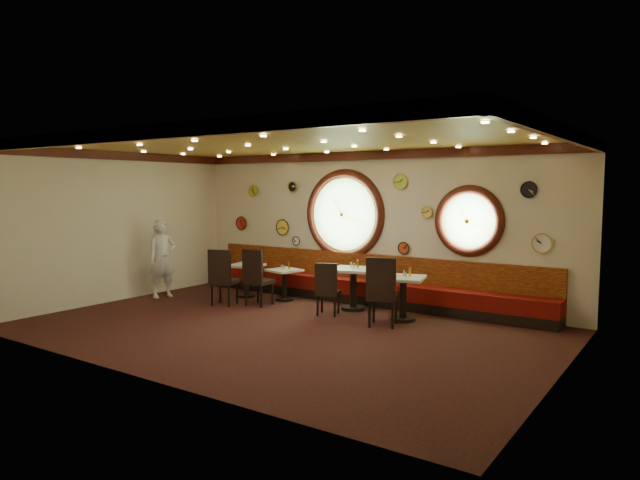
{
  "coord_description": "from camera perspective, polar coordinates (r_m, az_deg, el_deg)",
  "views": [
    {
      "loc": [
        5.99,
        -7.59,
        2.44
      ],
      "look_at": [
        0.24,
        0.8,
        1.5
      ],
      "focal_mm": 32.0,
      "sensor_mm": 36.0,
      "label": 1
    }
  ],
  "objects": [
    {
      "name": "wall_left",
      "position": [
        12.97,
        -19.68,
        1.27
      ],
      "size": [
        0.02,
        6.0,
        3.2
      ],
      "primitive_type": "cube",
      "color": "beige",
      "rests_on": "floor"
    },
    {
      "name": "wall_clock_8",
      "position": [
        14.28,
        -7.86,
        1.67
      ],
      "size": [
        0.32,
        0.03,
        0.32
      ],
      "primitive_type": "cylinder",
      "rotation": [
        1.57,
        0.0,
        0.0
      ],
      "color": "red",
      "rests_on": "wall_back"
    },
    {
      "name": "wall_clock_3",
      "position": [
        13.23,
        -2.38,
        -0.09
      ],
      "size": [
        0.2,
        0.03,
        0.2
      ],
      "primitive_type": "cylinder",
      "rotation": [
        1.57,
        0.0,
        0.0
      ],
      "color": "white",
      "rests_on": "wall_back"
    },
    {
      "name": "chair_d",
      "position": [
        10.01,
        6.22,
        -4.72
      ],
      "size": [
        0.66,
        0.66,
        0.77
      ],
      "rotation": [
        0.0,
        0.0,
        0.32
      ],
      "color": "black",
      "rests_on": "floor"
    },
    {
      "name": "wall_clock_7",
      "position": [
        11.53,
        10.67,
        2.76
      ],
      "size": [
        0.22,
        0.03,
        0.22
      ],
      "primitive_type": "cylinder",
      "rotation": [
        1.57,
        0.0,
        0.0
      ],
      "color": "#E9CE4D",
      "rests_on": "wall_back"
    },
    {
      "name": "table_b",
      "position": [
        12.35,
        -3.6,
        -4.09
      ],
      "size": [
        0.74,
        0.74,
        0.68
      ],
      "color": "black",
      "rests_on": "floor"
    },
    {
      "name": "wall_clock_5",
      "position": [
        11.77,
        8.03,
        5.77
      ],
      "size": [
        0.3,
        0.03,
        0.3
      ],
      "primitive_type": "cylinder",
      "rotation": [
        1.57,
        0.0,
        0.0
      ],
      "color": "#BAD944",
      "rests_on": "wall_back"
    },
    {
      "name": "molding_front",
      "position": [
        7.6,
        -18.06,
        10.07
      ],
      "size": [
        9.0,
        0.1,
        0.18
      ],
      "primitive_type": "cube",
      "color": "#3C130A",
      "rests_on": "wall_back"
    },
    {
      "name": "wall_clock_2",
      "position": [
        13.44,
        -3.75,
        1.27
      ],
      "size": [
        0.36,
        0.03,
        0.36
      ],
      "primitive_type": "cylinder",
      "rotation": [
        1.57,
        0.0,
        0.0
      ],
      "color": "yellow",
      "rests_on": "wall_back"
    },
    {
      "name": "wall_clock_6",
      "position": [
        11.8,
        8.38,
        -0.8
      ],
      "size": [
        0.24,
        0.03,
        0.24
      ],
      "primitive_type": "cylinder",
      "rotation": [
        1.57,
        0.0,
        0.0
      ],
      "color": "red",
      "rests_on": "wall_back"
    },
    {
      "name": "waiter",
      "position": [
        13.13,
        -15.49,
        -1.8
      ],
      "size": [
        0.57,
        0.72,
        1.72
      ],
      "primitive_type": "imported",
      "rotation": [
        0.0,
        0.0,
        1.28
      ],
      "color": "silver",
      "rests_on": "floor"
    },
    {
      "name": "porthole_right_frame",
      "position": [
        11.24,
        14.67,
        1.85
      ],
      "size": [
        1.38,
        0.18,
        1.38
      ],
      "primitive_type": "torus",
      "rotation": [
        1.57,
        0.0,
        0.0
      ],
      "color": "#3C130A",
      "rests_on": "wall_back"
    },
    {
      "name": "banquette_back",
      "position": [
        12.23,
        4.73,
        -2.67
      ],
      "size": [
        8.0,
        0.1,
        0.55
      ],
      "primitive_type": "cube",
      "color": "#610A07",
      "rests_on": "wall_back"
    },
    {
      "name": "banquette_base",
      "position": [
        12.15,
        4.19,
        -5.83
      ],
      "size": [
        8.0,
        0.55,
        0.2
      ],
      "primitive_type": "cube",
      "color": "black",
      "rests_on": "floor"
    },
    {
      "name": "condiment_b_bottle",
      "position": [
        12.34,
        -3.11,
        -2.54
      ],
      "size": [
        0.05,
        0.05,
        0.16
      ],
      "primitive_type": "cylinder",
      "color": "gold",
      "rests_on": "table_b"
    },
    {
      "name": "molding_right",
      "position": [
        7.77,
        23.22,
        9.8
      ],
      "size": [
        0.1,
        6.0,
        0.18
      ],
      "primitive_type": "cube",
      "color": "#3C130A",
      "rests_on": "wall_back"
    },
    {
      "name": "molding_back",
      "position": [
        12.14,
        4.84,
        8.43
      ],
      "size": [
        9.0,
        0.1,
        0.18
      ],
      "primitive_type": "cube",
      "color": "#3C130A",
      "rests_on": "wall_back"
    },
    {
      "name": "condiment_c_bottle",
      "position": [
        11.38,
        3.79,
        -2.41
      ],
      "size": [
        0.05,
        0.05,
        0.16
      ],
      "primitive_type": "cylinder",
      "color": "gold",
      "rests_on": "table_c"
    },
    {
      "name": "porthole_right_ring",
      "position": [
        11.21,
        14.61,
        1.84
      ],
      "size": [
        1.09,
        0.03,
        1.09
      ],
      "primitive_type": "torus",
      "rotation": [
        1.57,
        0.0,
        0.0
      ],
      "color": "gold",
      "rests_on": "wall_back"
    },
    {
      "name": "wall_clock_0",
      "position": [
        13.99,
        -6.69,
        4.89
      ],
      "size": [
        0.26,
        0.03,
        0.26
      ],
      "primitive_type": "cylinder",
      "rotation": [
        1.57,
        0.0,
        0.0
      ],
      "color": "#A7CA28",
      "rests_on": "wall_back"
    },
    {
      "name": "table_c",
      "position": [
        11.39,
        3.36,
        -4.38
      ],
      "size": [
        0.95,
        0.95,
        0.84
      ],
      "color": "black",
      "rests_on": "floor"
    },
    {
      "name": "table_a",
      "position": [
        12.82,
        -7.4,
        -3.63
      ],
      "size": [
        0.77,
        0.77,
        0.73
      ],
      "color": "black",
      "rests_on": "floor"
    },
    {
      "name": "condiment_b_salt",
      "position": [
        12.36,
        -3.62,
        -2.68
      ],
      "size": [
        0.03,
        0.03,
        0.09
      ],
      "primitive_type": "cylinder",
      "color": "#BDBCC1",
      "rests_on": "table_b"
    },
    {
      "name": "chair_b",
      "position": [
        11.79,
        -6.42,
        -3.36
      ],
      "size": [
        0.51,
        0.51,
        0.73
      ],
      "rotation": [
        0.0,
        0.0,
        0.04
      ],
      "color": "black",
      "rests_on": "floor"
    },
    {
      "name": "ceiling",
      "position": [
        9.69,
        -3.93,
        9.77
      ],
      "size": [
        9.0,
        6.0,
        0.02
      ],
      "primitive_type": "cube",
      "color": "gold",
      "rests_on": "wall_back"
    },
    {
      "name": "floor",
      "position": [
        9.97,
        -3.81,
        -8.9
      ],
      "size": [
        9.0,
        6.0,
        0.0
      ],
      "primitive_type": "cube",
      "color": "black",
      "rests_on": "ground"
    },
    {
      "name": "condiment_d_salt",
      "position": [
        10.61,
        8.41,
        -3.27
      ],
      "size": [
        0.04,
        0.04,
        0.11
      ],
      "primitive_type": "cylinder",
      "color": "#BCBDC1",
      "rests_on": "table_d"
    },
    {
      "name": "wall_right",
      "position": [
        7.78,
        23.18,
        -1.36
      ],
      "size": [
        0.02,
        6.0,
        3.2
      ],
      "primitive_type": "cube",
      "color": "beige",
      "rests_on": "floor"
    },
    {
      "name": "porthole_left_glass",
      "position": [
        12.48,
        2.5,
        2.57
      ],
      "size": [
        1.66,
        0.02,
        1.66
      ],
      "primitive_type": "cylinder",
      "rotation": [
        1.57,
        0.0,
        0.0
      ],
      "color": "#8CC073",
      "rests_on": "wall_back"
    },
    {
      "name": "chair_a",
      "position": [
        11.91,
        -9.79,
        -3.34
      ],
      "size": [
        0.62,
        0.62,
        0.73
      ],
      "rotation": [
        0.0,
        0.0,
        0.31
      ],
      "color": "black",
      "rests_on": "floor"
    },
    {
      "name": "table_d",
      "position": [
        10.58,
        8.3,
        -5.25
      ],
      "size": [
        0.91,
        0.91,
        0.82
      ],
      "color": "black",
      "rests_on": "floor"
    },
    {
      "name": "condiment_a_pepper",
      "position": [
        12.7,
        -7.25,
        -2.21
      ],
      "size": [
        0.04,
        0.04,
        0.11
      ],
      "primitive_type": "cylinder",
      "color": "silver",
      "rests_on": "table_a"
    },
    {
      "name": "porthole_right_glass",
      "position": [
        11.26,
        14.69,
        1.85
      ],
      "size": [
        1.1,
        0.02,
        1.1
      ],
      "primitive_type": "cylinder",
      "rotation": [
        1.57,
        0.0,
        0.0
      ],
      "color": "#8CC073",
      "rests_on": "wall_back"
    },
    {
      "name": "porthole_left_frame",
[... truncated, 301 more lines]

